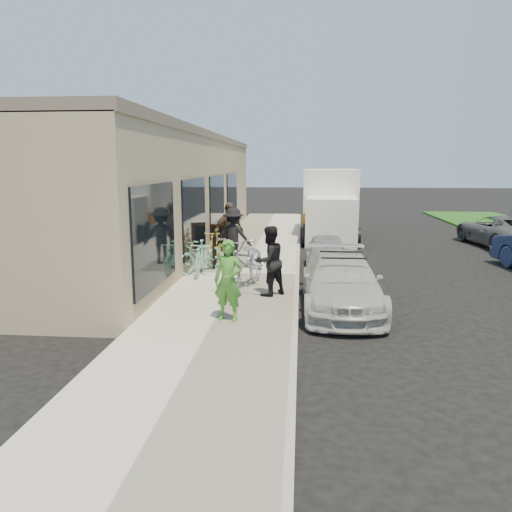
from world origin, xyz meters
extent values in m
plane|color=black|center=(0.00, 0.00, 0.00)|extent=(120.00, 120.00, 0.00)
cube|color=beige|center=(-2.00, 3.00, 0.07)|extent=(3.00, 34.00, 0.15)
cube|color=#A49F96|center=(-0.45, 3.00, 0.07)|extent=(0.12, 34.00, 0.13)
cube|color=tan|center=(-5.25, 8.00, 2.00)|extent=(3.50, 20.00, 4.00)
cube|color=#766659|center=(-5.25, 8.00, 4.10)|extent=(3.60, 20.00, 0.25)
cube|color=black|center=(-3.48, 0.00, 1.60)|extent=(0.06, 3.00, 2.20)
cube|color=black|center=(-3.48, 4.00, 1.60)|extent=(0.06, 3.00, 2.20)
cube|color=black|center=(-3.48, 8.00, 1.60)|extent=(0.06, 3.00, 2.20)
cube|color=black|center=(-3.48, 12.00, 1.60)|extent=(0.06, 3.00, 2.20)
cylinder|color=black|center=(-2.83, 3.48, 0.61)|extent=(0.07, 0.07, 0.93)
cylinder|color=black|center=(-2.89, 4.10, 0.61)|extent=(0.07, 0.07, 0.93)
cylinder|color=black|center=(-2.86, 3.79, 1.08)|extent=(0.13, 0.62, 0.07)
cube|color=black|center=(-3.15, 6.36, 0.63)|extent=(0.63, 0.45, 0.95)
cube|color=black|center=(-3.01, 6.68, 0.63)|extent=(0.63, 0.45, 0.95)
cube|color=black|center=(-3.16, 6.33, 0.68)|extent=(0.49, 0.33, 0.68)
imported|color=#BBBCB7|center=(0.53, 0.28, 0.59)|extent=(1.66, 4.05, 1.17)
cylinder|color=black|center=(0.53, -0.16, 1.19)|extent=(0.93, 0.04, 0.04)
cylinder|color=black|center=(0.53, 0.63, 1.19)|extent=(0.93, 0.04, 0.04)
imported|color=#A1A1A6|center=(0.41, 4.35, 0.52)|extent=(1.27, 3.08, 1.04)
cube|color=white|center=(0.80, 9.05, 0.92)|extent=(2.01, 2.01, 1.84)
cube|color=black|center=(0.80, 9.05, 1.31)|extent=(1.79, 0.12, 0.87)
cube|color=white|center=(0.90, 11.95, 1.50)|extent=(2.38, 4.15, 2.81)
cube|color=orange|center=(0.90, 11.95, 0.87)|extent=(2.40, 4.17, 0.53)
cylinder|color=black|center=(-0.19, 8.60, 0.39)|extent=(0.27, 0.78, 0.77)
cylinder|color=black|center=(1.75, 8.53, 0.39)|extent=(0.27, 0.78, 0.77)
cylinder|color=black|center=(-0.15, 9.66, 0.39)|extent=(0.27, 0.78, 0.77)
cylinder|color=black|center=(1.79, 9.59, 0.39)|extent=(0.27, 0.78, 0.77)
cylinder|color=black|center=(-0.01, 13.34, 0.39)|extent=(0.27, 0.78, 0.77)
cylinder|color=black|center=(1.92, 13.27, 0.39)|extent=(0.27, 0.78, 0.77)
imported|color=#515455|center=(7.27, 9.43, 0.60)|extent=(2.52, 4.54, 1.20)
imported|color=silver|center=(-1.66, 1.21, 0.81)|extent=(1.37, 2.65, 1.33)
imported|color=#458C2E|center=(-1.72, -1.21, 0.93)|extent=(0.64, 0.50, 1.56)
imported|color=black|center=(-1.07, 0.73, 0.95)|extent=(0.98, 0.97, 1.60)
imported|color=#8CD1BC|center=(-3.07, 2.75, 0.61)|extent=(0.50, 1.55, 0.92)
imported|color=#8CD1BC|center=(-3.13, 3.14, 0.62)|extent=(1.43, 1.88, 0.95)
imported|color=yellow|center=(-3.00, 4.64, 0.64)|extent=(0.54, 1.66, 0.99)
imported|color=black|center=(-2.36, 4.19, 1.00)|extent=(1.20, 0.85, 1.70)
imported|color=brown|center=(-2.58, 4.76, 1.06)|extent=(1.09, 1.04, 1.82)
camera|label=1|loc=(-0.36, -10.35, 3.10)|focal=35.00mm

